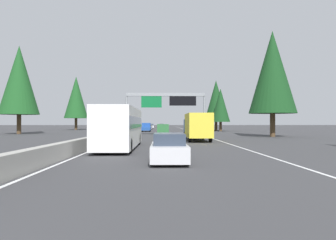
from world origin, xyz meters
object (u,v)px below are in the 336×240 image
Objects in this scene: bus_distant_a at (121,126)px; minivan_mid_right at (163,128)px; box_truck_near_right at (197,126)px; conifer_right_mid at (221,105)px; sign_gantry_overhead at (167,102)px; sedan_far_center at (149,127)px; conifer_left_near at (19,80)px; pickup_far_right at (146,127)px; sedan_mid_left at (151,126)px; conifer_right_near at (272,72)px; conifer_left_mid at (76,97)px; conifer_right_far at (216,100)px; sedan_near_center at (169,149)px; sedan_distant_b at (161,126)px.

bus_distant_a is 30.09m from minivan_mid_right.
conifer_right_mid reaches higher than box_truck_near_right.
sign_gantry_overhead is 1.10× the size of bus_distant_a.
bus_distant_a is 1.35× the size of box_truck_near_right.
conifer_left_near is (-34.46, 21.01, 8.60)m from sedan_far_center.
sedan_mid_left is (33.90, 0.01, -0.23)m from pickup_far_right.
conifer_left_near is at bearing 74.27° from conifer_right_near.
sign_gantry_overhead is 41.45m from conifer_left_mid.
minivan_mid_right is 26.16m from conifer_left_near.
conifer_right_far reaches higher than sedan_far_center.
sedan_far_center is 0.29× the size of conifer_left_near.
conifer_left_mid is (67.83, 22.96, 7.87)m from sedan_near_center.
box_truck_near_right is (9.86, -7.07, -0.11)m from bus_distant_a.
sedan_mid_left is (-18.44, 3.35, 0.00)m from sedan_distant_b.
conifer_right_near reaches higher than conifer_right_far.
minivan_mid_right is 20.36m from conifer_right_near.
bus_distant_a is at bearing 162.41° from conifer_right_far.
minivan_mid_right is (29.89, -3.43, -0.77)m from bus_distant_a.
conifer_left_near is at bearing 156.48° from sedan_mid_left.
conifer_right_near reaches higher than conifer_right_mid.
sedan_near_center is 18.83m from box_truck_near_right.
sedan_distant_b is 0.36× the size of conifer_right_far.
minivan_mid_right is at bearing -173.80° from sedan_far_center.
conifer_right_mid is at bearing -19.74° from bus_distant_a.
bus_distant_a is 64.74m from sedan_far_center.
box_truck_near_right is 0.89× the size of conifer_right_mid.
box_truck_near_right reaches higher than sedan_near_center.
conifer_right_mid is (20.43, -12.36, 0.52)m from sign_gantry_overhead.
pickup_far_right is at bearing -179.99° from sedan_mid_left.
sedan_mid_left is 32.52m from conifer_right_far.
conifer_right_near is 32.89m from conifer_right_far.
conifer_left_near is at bearing 176.10° from conifer_left_mid.
pickup_far_right is at bearing -179.50° from sedan_far_center.
pickup_far_right reaches higher than sedan_near_center.
sedan_mid_left is at bearing 4.22° from minivan_mid_right.
sign_gantry_overhead is at bearing 148.83° from conifer_right_mid.
sign_gantry_overhead is 40.08m from sedan_far_center.
sedan_near_center is 0.52× the size of box_truck_near_right.
conifer_left_mid is (28.95, -1.97, -0.73)m from conifer_left_near.
sign_gantry_overhead is 0.90× the size of conifer_left_mid.
sedan_near_center is 87.62m from sedan_mid_left.
bus_distant_a reaches higher than sedan_far_center.
conifer_right_near is at bearing -28.62° from sedan_near_center.
conifer_right_far is (41.92, -9.34, 5.80)m from box_truck_near_right.
conifer_right_mid is 6.40m from conifer_right_far.
pickup_far_right is 0.37× the size of conifer_left_near.
conifer_left_near is at bearing 112.10° from conifer_right_mid.
bus_distant_a is at bearing -144.78° from conifer_left_near.
bus_distant_a is at bearing -179.86° from sedan_mid_left.
sedan_distant_b is at bearing -10.29° from sedan_mid_left.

